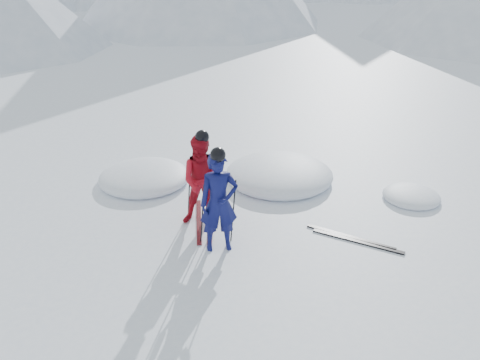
{
  "coord_description": "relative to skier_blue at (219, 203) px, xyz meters",
  "views": [
    {
      "loc": [
        -2.29,
        -7.72,
        5.07
      ],
      "look_at": [
        -2.06,
        0.5,
        1.1
      ],
      "focal_mm": 38.0,
      "sensor_mm": 36.0,
      "label": 1
    }
  ],
  "objects": [
    {
      "name": "ski_worn_right",
      "position": [
        -0.18,
        0.92,
        -0.9
      ],
      "size": [
        0.11,
        1.7,
        0.03
      ],
      "primitive_type": "cube",
      "rotation": [
        0.0,
        0.0,
        -0.01
      ],
      "color": "black",
      "rests_on": "ground"
    },
    {
      "name": "ground",
      "position": [
        2.44,
        0.01,
        -0.92
      ],
      "size": [
        160.0,
        160.0,
        0.0
      ],
      "primitive_type": "plane",
      "color": "white",
      "rests_on": "ground"
    },
    {
      "name": "snow_lumps",
      "position": [
        0.47,
        2.74,
        -0.92
      ],
      "size": [
        7.46,
        2.89,
        0.54
      ],
      "color": "white",
      "rests_on": "ground"
    },
    {
      "name": "ski_worn_left",
      "position": [
        -0.42,
        0.92,
        -0.9
      ],
      "size": [
        0.18,
        1.7,
        0.03
      ],
      "primitive_type": "cube",
      "rotation": [
        0.0,
        0.0,
        0.06
      ],
      "color": "black",
      "rests_on": "ground"
    },
    {
      "name": "pole_red_left",
      "position": [
        -0.6,
        1.17,
        -0.32
      ],
      "size": [
        0.12,
        0.09,
        1.2
      ],
      "primitive_type": "cylinder",
      "rotation": [
        0.06,
        0.08,
        0.0
      ],
      "color": "black",
      "rests_on": "ground"
    },
    {
      "name": "pole_blue_left",
      "position": [
        -0.3,
        0.15,
        -0.31
      ],
      "size": [
        0.12,
        0.09,
        1.22
      ],
      "primitive_type": "cylinder",
      "rotation": [
        0.05,
        0.08,
        0.0
      ],
      "color": "black",
      "rests_on": "ground"
    },
    {
      "name": "ski_loose_b",
      "position": [
        2.52,
        0.11,
        -0.9
      ],
      "size": [
        1.53,
        0.91,
        0.03
      ],
      "primitive_type": "cube",
      "rotation": [
        0.0,
        0.0,
        1.06
      ],
      "color": "black",
      "rests_on": "ground"
    },
    {
      "name": "pole_red_right",
      "position": [
        0.0,
        1.07,
        -0.32
      ],
      "size": [
        0.12,
        0.08,
        1.2
      ],
      "primitive_type": "cylinder",
      "rotation": [
        -0.05,
        0.08,
        0.0
      ],
      "color": "black",
      "rests_on": "ground"
    },
    {
      "name": "ski_loose_a",
      "position": [
        2.42,
        0.26,
        -0.9
      ],
      "size": [
        1.5,
        0.96,
        0.03
      ],
      "primitive_type": "cube",
      "rotation": [
        0.0,
        0.0,
        1.02
      ],
      "color": "black",
      "rests_on": "ground"
    },
    {
      "name": "skier_blue",
      "position": [
        0.0,
        0.0,
        0.0
      ],
      "size": [
        0.73,
        0.53,
        1.83
      ],
      "primitive_type": "imported",
      "rotation": [
        0.0,
        0.0,
        0.15
      ],
      "color": "#0C104C",
      "rests_on": "ground"
    },
    {
      "name": "pole_blue_right",
      "position": [
        0.25,
        0.25,
        -0.31
      ],
      "size": [
        0.12,
        0.07,
        1.22
      ],
      "primitive_type": "cylinder",
      "rotation": [
        -0.04,
        0.08,
        0.0
      ],
      "color": "black",
      "rests_on": "ground"
    },
    {
      "name": "skier_red",
      "position": [
        -0.3,
        0.92,
        -0.02
      ],
      "size": [
        0.89,
        0.7,
        1.8
      ],
      "primitive_type": "imported",
      "rotation": [
        0.0,
        0.0,
        0.02
      ],
      "color": "#A80D1A",
      "rests_on": "ground"
    }
  ]
}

